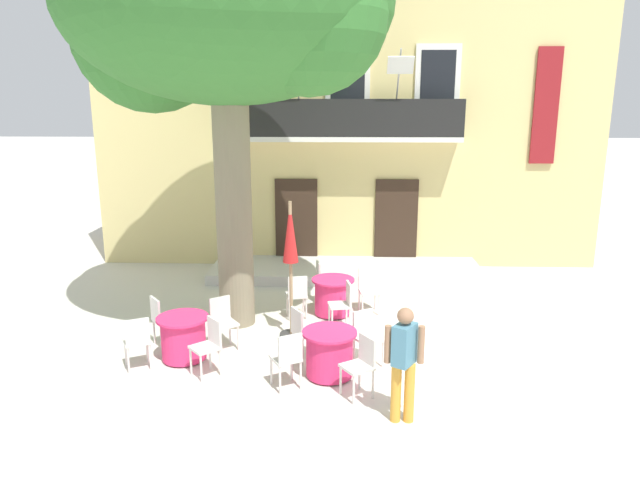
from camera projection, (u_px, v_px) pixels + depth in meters
ground_plane at (401, 342)px, 10.35m from camera, size 120.00×120.00×0.00m
building_facade at (347, 119)px, 16.29m from camera, size 13.00×5.09×7.50m
entrance_step_platform at (346, 271)px, 14.29m from camera, size 6.66×1.90×0.25m
plane_tree at (222, 12)px, 9.98m from camera, size 5.99×5.26×7.67m
cafe_table_near_tree at (333, 296)px, 11.63m from camera, size 0.86×0.86×0.76m
cafe_chair_near_tree_0 at (297, 293)px, 11.38m from camera, size 0.48×0.48×0.91m
cafe_chair_near_tree_1 at (343, 302)px, 10.88m from camera, size 0.47×0.47×0.91m
cafe_chair_near_tree_2 at (369, 287)px, 11.75m from camera, size 0.46×0.46×0.91m
cafe_chair_near_tree_3 at (323, 279)px, 12.30m from camera, size 0.47×0.47×0.91m
cafe_table_middle at (329, 353)px, 9.00m from camera, size 0.86×0.86×0.76m
cafe_chair_middle_0 at (303, 330)px, 9.56m from camera, size 0.55×0.55×0.91m
cafe_chair_middle_1 at (288, 356)px, 8.57m from camera, size 0.54×0.54×0.91m
cafe_chair_middle_2 at (361, 362)px, 8.38m from camera, size 0.55×0.55×0.91m
cafe_chair_middle_3 at (366, 334)px, 9.39m from camera, size 0.55×0.55×0.91m
cafe_table_front at (183, 337)px, 9.59m from camera, size 0.86×0.86×0.76m
cafe_chair_front_0 at (209, 343)px, 9.05m from camera, size 0.56×0.56×0.91m
cafe_chair_front_1 at (223, 319)px, 10.02m from camera, size 0.56×0.56×0.91m
cafe_chair_front_2 at (162, 318)px, 10.10m from camera, size 0.56×0.56×0.91m
cafe_chair_front_3 at (137, 339)px, 9.19m from camera, size 0.54×0.54×0.91m
cafe_umbrella at (291, 250)px, 10.19m from camera, size 0.44×0.44×2.55m
pedestrian_near_entrance at (404, 358)px, 7.60m from camera, size 0.53×0.40×1.63m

